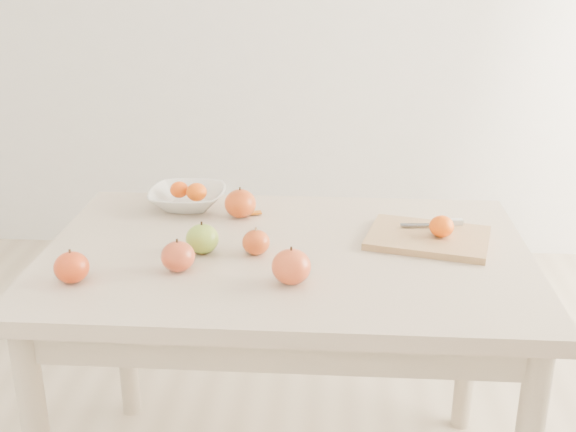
{
  "coord_description": "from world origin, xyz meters",
  "views": [
    {
      "loc": [
        0.11,
        -1.63,
        1.47
      ],
      "look_at": [
        0.0,
        0.05,
        0.82
      ],
      "focal_mm": 45.0,
      "sensor_mm": 36.0,
      "label": 1
    }
  ],
  "objects": [
    {
      "name": "apple_red_d",
      "position": [
        -0.47,
        -0.21,
        0.79
      ],
      "size": [
        0.08,
        0.08,
        0.07
      ],
      "primitive_type": "ellipsoid",
      "color": "#A51E13",
      "rests_on": "table"
    },
    {
      "name": "board_tangerine",
      "position": [
        0.39,
        0.07,
        0.8
      ],
      "size": [
        0.06,
        0.06,
        0.05
      ],
      "primitive_type": "ellipsoid",
      "color": "#E53C08",
      "rests_on": "cutting_board"
    },
    {
      "name": "apple_red_c",
      "position": [
        0.02,
        -0.18,
        0.79
      ],
      "size": [
        0.09,
        0.09,
        0.08
      ],
      "primitive_type": "ellipsoid",
      "color": "#A41312",
      "rests_on": "table"
    },
    {
      "name": "apple_red_b",
      "position": [
        -0.24,
        -0.14,
        0.79
      ],
      "size": [
        0.08,
        0.08,
        0.07
      ],
      "primitive_type": "ellipsoid",
      "color": "maroon",
      "rests_on": "table"
    },
    {
      "name": "orange_peel_a",
      "position": [
        -0.15,
        0.3,
        0.75
      ],
      "size": [
        0.07,
        0.07,
        0.01
      ],
      "primitive_type": "cube",
      "rotation": [
        0.21,
        0.0,
        0.83
      ],
      "color": "orange",
      "rests_on": "table"
    },
    {
      "name": "cutting_board",
      "position": [
        0.36,
        0.08,
        0.76
      ],
      "size": [
        0.34,
        0.28,
        0.02
      ],
      "primitive_type": "cube",
      "rotation": [
        0.0,
        0.0,
        -0.24
      ],
      "color": "tan",
      "rests_on": "table"
    },
    {
      "name": "paring_knife",
      "position": [
        0.4,
        0.15,
        0.78
      ],
      "size": [
        0.17,
        0.05,
        0.01
      ],
      "color": "silver",
      "rests_on": "cutting_board"
    },
    {
      "name": "apple_red_e",
      "position": [
        -0.07,
        -0.03,
        0.78
      ],
      "size": [
        0.07,
        0.07,
        0.06
      ],
      "primitive_type": "ellipsoid",
      "color": "#9E1A09",
      "rests_on": "table"
    },
    {
      "name": "orange_peel_b",
      "position": [
        -0.11,
        0.24,
        0.75
      ],
      "size": [
        0.05,
        0.04,
        0.01
      ],
      "primitive_type": "cube",
      "rotation": [
        -0.14,
        0.0,
        0.21
      ],
      "color": "#C7650E",
      "rests_on": "table"
    },
    {
      "name": "fruit_bowl",
      "position": [
        -0.3,
        0.29,
        0.78
      ],
      "size": [
        0.22,
        0.22,
        0.05
      ],
      "primitive_type": "imported",
      "color": "white",
      "rests_on": "table"
    },
    {
      "name": "apple_red_a",
      "position": [
        -0.14,
        0.22,
        0.79
      ],
      "size": [
        0.09,
        0.09,
        0.08
      ],
      "primitive_type": "ellipsoid",
      "color": "#9B170E",
      "rests_on": "table"
    },
    {
      "name": "bowl_tangerine_far",
      "position": [
        -0.27,
        0.27,
        0.8
      ],
      "size": [
        0.06,
        0.06,
        0.05
      ],
      "primitive_type": "ellipsoid",
      "color": "#E25F07",
      "rests_on": "fruit_bowl"
    },
    {
      "name": "bowl_tangerine_near",
      "position": [
        -0.33,
        0.3,
        0.8
      ],
      "size": [
        0.05,
        0.05,
        0.05
      ],
      "primitive_type": "ellipsoid",
      "color": "red",
      "rests_on": "fruit_bowl"
    },
    {
      "name": "table",
      "position": [
        0.0,
        0.0,
        0.65
      ],
      "size": [
        1.2,
        0.8,
        0.75
      ],
      "color": "beige",
      "rests_on": "ground"
    },
    {
      "name": "apple_green",
      "position": [
        -0.2,
        -0.03,
        0.79
      ],
      "size": [
        0.08,
        0.08,
        0.07
      ],
      "primitive_type": "ellipsoid",
      "color": "#588B19",
      "rests_on": "table"
    }
  ]
}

